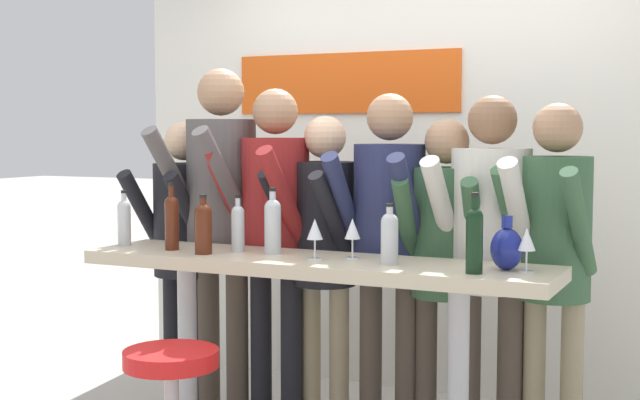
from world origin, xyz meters
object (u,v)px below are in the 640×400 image
Objects in this scene: person_center_right at (388,229)px; person_right at (445,248)px; person_far_left at (184,234)px; wine_bottle_4 at (273,223)px; wine_bottle_1 at (390,236)px; wine_bottle_6 at (474,237)px; decorative_vase at (507,248)px; wine_bottle_3 at (238,226)px; person_center_left at (274,220)px; person_left at (220,204)px; person_far_right at (490,238)px; wine_bottle_5 at (203,226)px; person_rightmost at (555,244)px; person_center at (324,238)px; wine_glass_2 at (315,231)px; tasting_table at (313,299)px; wine_glass_1 at (352,230)px; wine_glass_0 at (527,241)px; wine_bottle_0 at (124,220)px; wine_bottle_2 at (172,220)px.

person_right is at bearing 5.46° from person_center_right.
wine_bottle_4 is at bearing -23.27° from person_far_left.
wine_bottle_1 is 0.80× the size of wine_bottle_6.
decorative_vase is (1.85, -0.45, 0.08)m from person_far_left.
person_center_left is at bearing 92.19° from wine_bottle_3.
person_left is 1.41m from person_far_right.
person_far_right is at bearing 24.76° from wine_bottle_4.
person_center_right is 6.69× the size of wine_bottle_1.
person_center_right is (0.91, 0.04, -0.09)m from person_left.
person_left reaches higher than person_center_right.
wine_bottle_5 is at bearing -43.03° from person_far_left.
wine_bottle_1 is at bearing -117.37° from person_far_right.
wine_bottle_1 is at bearing -133.35° from person_rightmost.
person_center is at bearing 19.10° from person_center_left.
person_left reaches higher than wine_glass_2.
person_center_right is 7.78× the size of decorative_vase.
wine_bottle_3 is (-1.07, -0.42, 0.05)m from person_far_right.
wine_bottle_6 is 0.18m from decorative_vase.
person_rightmost is at bearing -10.35° from person_right.
wine_bottle_1 is at bearing -14.39° from person_far_left.
tasting_table is at bearing 127.44° from wine_glass_2.
person_far_right is at bearing 1.03° from person_center_right.
wine_glass_1 is (0.90, -0.36, -0.06)m from person_left.
wine_glass_0 is (0.76, -0.45, 0.04)m from person_center_right.
wine_bottle_1 is 1.44× the size of wine_glass_0.
person_rightmost is 5.51× the size of wine_bottle_4.
person_center_right is 6.32× the size of wine_bottle_5.
person_rightmost is at bearing 26.17° from wine_glass_1.
wine_glass_1 is (0.57, 0.02, 0.01)m from wine_bottle_3.
person_center_left is 1.28m from wine_bottle_6.
wine_bottle_3 is at bearing -177.82° from wine_glass_1.
person_center is 5.94× the size of wine_bottle_5.
wine_glass_2 is (0.53, 0.07, -0.00)m from wine_bottle_5.
wine_glass_2 is 0.83m from decorative_vase.
wine_bottle_0 is (-0.01, -0.50, 0.12)m from person_far_left.
wine_bottle_3 is 0.18m from wine_bottle_4.
wine_bottle_0 is 0.85× the size of wine_bottle_6.
wine_glass_2 is (-0.14, -0.09, 0.00)m from wine_glass_1.
wine_bottle_4 is (0.78, -0.44, 0.13)m from person_far_left.
person_rightmost is 1.05m from wine_glass_2.
wine_bottle_2 is (0.02, -0.46, -0.04)m from person_left.
person_rightmost is at bearing 16.35° from wine_bottle_2.
person_right is at bearing 10.65° from person_center_left.
wine_bottle_0 is (-0.60, -0.43, 0.01)m from person_center_left.
person_center is 0.62m from person_right.
wine_bottle_5 reaches higher than wine_bottle_1.
person_center reaches higher than wine_glass_1.
wine_bottle_1 is at bearing 0.54° from wine_bottle_2.
wine_bottle_2 is at bearing -173.49° from wine_glass_1.
wine_bottle_2 is (-1.17, -0.52, 0.13)m from person_right.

